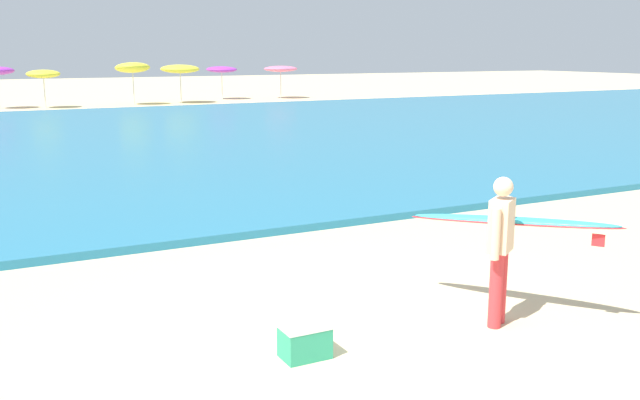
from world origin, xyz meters
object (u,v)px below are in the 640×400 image
cooler_box (305,340)px  beach_umbrella_7 (222,69)px  beach_umbrella_4 (43,74)px  beach_umbrella_8 (281,69)px  beach_umbrella_5 (132,68)px  surfer_with_board (506,234)px  beach_umbrella_6 (180,69)px

cooler_box → beach_umbrella_7: bearing=71.5°
beach_umbrella_4 → cooler_box: beach_umbrella_4 is taller
beach_umbrella_4 → beach_umbrella_8: size_ratio=0.95×
beach_umbrella_5 → cooler_box: 36.62m
beach_umbrella_5 → beach_umbrella_7: size_ratio=1.18×
beach_umbrella_4 → beach_umbrella_7: 11.37m
surfer_with_board → beach_umbrella_7: (10.21, 38.26, 0.89)m
beach_umbrella_5 → beach_umbrella_7: (6.20, 2.20, -0.22)m
beach_umbrella_6 → cooler_box: size_ratio=4.72×
beach_umbrella_7 → cooler_box: bearing=-108.5°
beach_umbrella_6 → beach_umbrella_8: (7.16, 1.33, -0.11)m
beach_umbrella_7 → beach_umbrella_8: beach_umbrella_7 is taller
beach_umbrella_7 → beach_umbrella_8: (3.80, -0.79, 0.01)m
beach_umbrella_4 → beach_umbrella_6: size_ratio=0.91×
beach_umbrella_8 → cooler_box: (-16.55, -37.38, -1.74)m
beach_umbrella_5 → beach_umbrella_6: (2.83, 0.07, -0.11)m
beach_umbrella_4 → beach_umbrella_7: size_ratio=0.98×
beach_umbrella_7 → beach_umbrella_8: size_ratio=0.97×
surfer_with_board → beach_umbrella_5: beach_umbrella_5 is taller
surfer_with_board → beach_umbrella_5: 36.31m
beach_umbrella_5 → beach_umbrella_4: bearing=-176.8°
beach_umbrella_4 → beach_umbrella_5: bearing=3.2°
surfer_with_board → beach_umbrella_7: beach_umbrella_7 is taller
surfer_with_board → beach_umbrella_6: bearing=79.3°
surfer_with_board → beach_umbrella_7: size_ratio=1.05×
beach_umbrella_6 → cooler_box: 37.30m
beach_umbrella_6 → beach_umbrella_4: bearing=-177.5°
beach_umbrella_7 → beach_umbrella_6: bearing=-147.8°
beach_umbrella_5 → beach_umbrella_8: size_ratio=1.15×
cooler_box → beach_umbrella_5: bearing=79.7°
surfer_with_board → beach_umbrella_5: size_ratio=0.89×
surfer_with_board → beach_umbrella_8: (14.01, 37.47, 0.90)m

